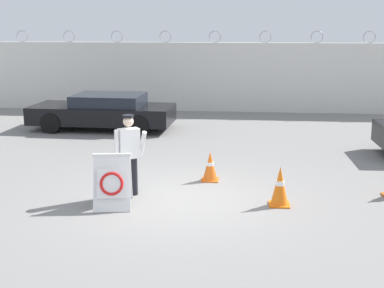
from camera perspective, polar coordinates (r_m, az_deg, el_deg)
ground_plane at (r=10.73m, az=-1.40°, el=-5.98°), size 90.00×90.00×0.00m
perimeter_wall at (r=21.37m, az=2.43°, el=7.16°), size 36.00×0.30×3.16m
barricade_sign at (r=10.34m, az=-8.47°, el=-3.88°), size 0.83×0.96×1.04m
security_guard at (r=10.84m, az=-6.72°, el=-0.81°), size 0.65×0.42×1.67m
traffic_cone_near at (r=10.45m, az=9.35°, el=-4.46°), size 0.40×0.40×0.78m
traffic_cone_far at (r=11.95m, az=1.95°, el=-2.39°), size 0.38×0.38×0.66m
parked_car_front_coupe at (r=17.93m, az=-9.37°, el=3.47°), size 4.70×2.11×1.17m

